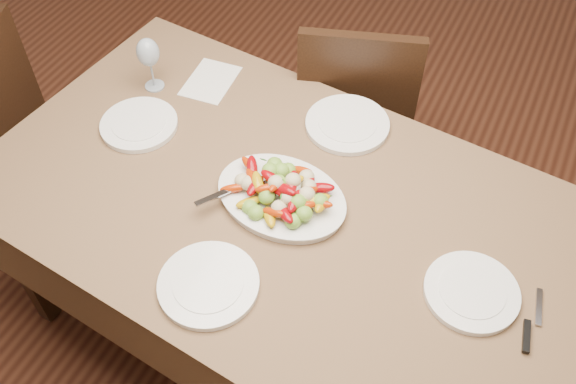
% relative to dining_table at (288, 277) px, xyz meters
% --- Properties ---
extents(floor, '(6.00, 6.00, 0.00)m').
position_rel_dining_table_xyz_m(floor, '(-0.09, -0.18, -0.38)').
color(floor, '#3C1D12').
rests_on(floor, ground).
extents(dining_table, '(1.94, 1.23, 0.76)m').
position_rel_dining_table_xyz_m(dining_table, '(0.00, 0.00, 0.00)').
color(dining_table, brown).
rests_on(dining_table, ground).
extents(chair_far, '(0.53, 0.53, 0.95)m').
position_rel_dining_table_xyz_m(chair_far, '(-0.08, 0.78, 0.10)').
color(chair_far, black).
rests_on(chair_far, ground).
extents(serving_platter, '(0.41, 0.32, 0.02)m').
position_rel_dining_table_xyz_m(serving_platter, '(-0.02, 0.01, 0.39)').
color(serving_platter, white).
rests_on(serving_platter, dining_table).
extents(roasted_vegetables, '(0.33, 0.24, 0.09)m').
position_rel_dining_table_xyz_m(roasted_vegetables, '(-0.02, 0.01, 0.45)').
color(roasted_vegetables, '#7B0307').
rests_on(roasted_vegetables, serving_platter).
extents(serving_spoon, '(0.27, 0.19, 0.03)m').
position_rel_dining_table_xyz_m(serving_spoon, '(-0.09, -0.02, 0.43)').
color(serving_spoon, '#9EA0A8').
rests_on(serving_spoon, serving_platter).
extents(plate_left, '(0.25, 0.25, 0.02)m').
position_rel_dining_table_xyz_m(plate_left, '(-0.57, 0.08, 0.39)').
color(plate_left, white).
rests_on(plate_left, dining_table).
extents(plate_right, '(0.25, 0.25, 0.02)m').
position_rel_dining_table_xyz_m(plate_right, '(0.55, -0.06, 0.39)').
color(plate_right, white).
rests_on(plate_right, dining_table).
extents(plate_far, '(0.27, 0.27, 0.02)m').
position_rel_dining_table_xyz_m(plate_far, '(0.03, 0.38, 0.39)').
color(plate_far, white).
rests_on(plate_far, dining_table).
extents(plate_near, '(0.27, 0.27, 0.02)m').
position_rel_dining_table_xyz_m(plate_near, '(-0.07, -0.33, 0.39)').
color(plate_near, white).
rests_on(plate_near, dining_table).
extents(wine_glass, '(0.08, 0.08, 0.20)m').
position_rel_dining_table_xyz_m(wine_glass, '(-0.64, 0.27, 0.48)').
color(wine_glass, '#8C99A5').
rests_on(wine_glass, dining_table).
extents(menu_card, '(0.17, 0.22, 0.00)m').
position_rel_dining_table_xyz_m(menu_card, '(-0.48, 0.38, 0.38)').
color(menu_card, silver).
rests_on(menu_card, dining_table).
extents(table_knife, '(0.05, 0.20, 0.01)m').
position_rel_dining_table_xyz_m(table_knife, '(0.71, -0.08, 0.38)').
color(table_knife, '#9EA0A8').
rests_on(table_knife, dining_table).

